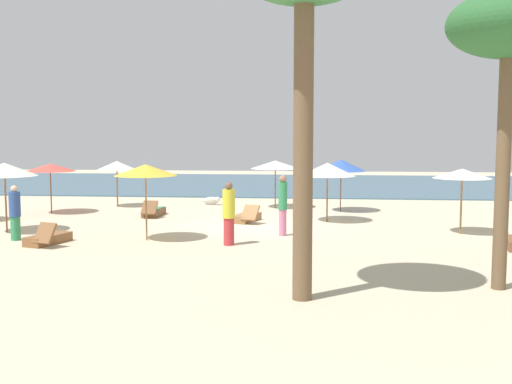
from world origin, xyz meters
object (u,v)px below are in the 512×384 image
at_px(dog, 212,201).
at_px(umbrella_6, 50,167).
at_px(umbrella_4, 5,169).
at_px(lounger_0, 154,212).
at_px(person_1, 283,204).
at_px(umbrella_8, 146,170).
at_px(lounger_3, 48,238).
at_px(umbrella_0, 327,169).
at_px(umbrella_2, 462,174).
at_px(person_2, 15,213).
at_px(palm_1, 508,32).
at_px(umbrella_5, 275,165).
at_px(lounger_2, 247,217).
at_px(umbrella_3, 341,165).
at_px(person_0, 229,213).
at_px(umbrella_1, 117,166).

bearing_deg(dog, umbrella_6, -150.62).
height_order(umbrella_4, lounger_0, umbrella_4).
bearing_deg(umbrella_4, person_1, 1.26).
distance_m(umbrella_8, lounger_3, 3.53).
distance_m(umbrella_0, umbrella_8, 7.20).
height_order(umbrella_0, dog, umbrella_0).
height_order(umbrella_2, person_2, umbrella_2).
xyz_separation_m(umbrella_6, lounger_0, (4.39, -0.45, -1.70)).
distance_m(person_2, dog, 10.66).
relative_size(umbrella_6, palm_1, 0.33).
xyz_separation_m(umbrella_5, palm_1, (5.66, -13.52, 3.51)).
height_order(umbrella_4, person_2, umbrella_4).
bearing_deg(person_2, lounger_0, 63.86).
height_order(lounger_2, person_2, person_2).
bearing_deg(umbrella_6, umbrella_3, 8.13).
distance_m(umbrella_2, umbrella_5, 9.04).
bearing_deg(person_1, lounger_0, 142.33).
relative_size(umbrella_5, palm_1, 0.34).
bearing_deg(lounger_0, umbrella_6, 174.10).
bearing_deg(umbrella_0, umbrella_5, 118.99).
bearing_deg(umbrella_5, lounger_0, -146.46).
distance_m(person_1, palm_1, 9.16).
bearing_deg(lounger_2, dog, 112.92).
xyz_separation_m(umbrella_8, person_1, (4.14, 1.25, -1.14)).
distance_m(umbrella_0, lounger_3, 10.14).
height_order(umbrella_4, umbrella_6, umbrella_4).
relative_size(person_0, dog, 2.22).
xyz_separation_m(umbrella_4, lounger_3, (2.29, -1.98, -1.92)).
relative_size(person_2, dog, 2.02).
bearing_deg(palm_1, umbrella_5, 112.73).
bearing_deg(umbrella_1, lounger_0, -50.18).
bearing_deg(umbrella_2, person_2, -169.72).
xyz_separation_m(umbrella_1, lounger_3, (0.83, -9.17, -1.65)).
height_order(umbrella_1, dog, umbrella_1).
relative_size(umbrella_5, umbrella_8, 0.91).
bearing_deg(umbrella_0, person_2, -153.09).
relative_size(umbrella_8, person_2, 1.38).
bearing_deg(umbrella_5, umbrella_0, -61.01).
bearing_deg(palm_1, person_0, 145.03).
relative_size(umbrella_1, lounger_2, 1.13).
bearing_deg(palm_1, lounger_3, 160.71).
bearing_deg(lounger_2, umbrella_8, -122.37).
distance_m(umbrella_4, umbrella_5, 11.25).
bearing_deg(lounger_2, palm_1, -55.10).
distance_m(umbrella_5, person_1, 7.28).
relative_size(umbrella_0, umbrella_1, 1.08).
bearing_deg(person_2, umbrella_1, 87.09).
bearing_deg(dog, umbrella_0, -42.82).
distance_m(umbrella_5, umbrella_6, 9.39).
bearing_deg(person_2, palm_1, -19.70).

